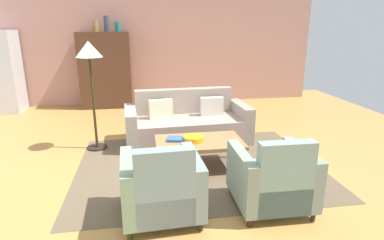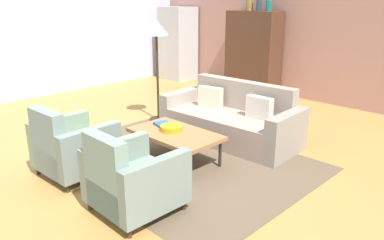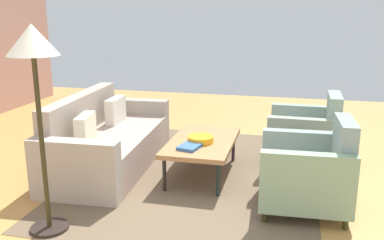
{
  "view_description": "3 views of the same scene",
  "coord_description": "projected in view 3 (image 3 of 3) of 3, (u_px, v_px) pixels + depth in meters",
  "views": [
    {
      "loc": [
        -0.25,
        -3.98,
        1.94
      ],
      "look_at": [
        0.46,
        0.5,
        0.59
      ],
      "focal_mm": 29.77,
      "sensor_mm": 36.0,
      "label": 1
    },
    {
      "loc": [
        3.92,
        -3.05,
        2.08
      ],
      "look_at": [
        0.71,
        0.18,
        0.6
      ],
      "focal_mm": 35.49,
      "sensor_mm": 36.0,
      "label": 2
    },
    {
      "loc": [
        -3.92,
        -0.86,
        1.82
      ],
      "look_at": [
        0.79,
        0.28,
        0.55
      ],
      "focal_mm": 39.66,
      "sensor_mm": 36.0,
      "label": 3
    }
  ],
  "objects": [
    {
      "name": "armchair_left",
      "position": [
        312.0,
        174.0,
        3.92
      ],
      "size": [
        0.84,
        0.84,
        0.88
      ],
      "rotation": [
        0.0,
        0.0,
        0.05
      ],
      "color": "black",
      "rests_on": "ground"
    },
    {
      "name": "coffee_table",
      "position": [
        202.0,
        143.0,
        4.74
      ],
      "size": [
        1.2,
        0.7,
        0.41
      ],
      "color": "black",
      "rests_on": "ground"
    },
    {
      "name": "couch",
      "position": [
        104.0,
        143.0,
        5.02
      ],
      "size": [
        2.14,
        1.0,
        0.86
      ],
      "rotation": [
        0.0,
        0.0,
        3.19
      ],
      "color": "gray",
      "rests_on": "ground"
    },
    {
      "name": "fruit_bowl",
      "position": [
        201.0,
        139.0,
        4.64
      ],
      "size": [
        0.28,
        0.28,
        0.07
      ],
      "primitive_type": "cylinder",
      "color": "orange",
      "rests_on": "coffee_table"
    },
    {
      "name": "area_rug",
      "position": [
        198.0,
        174.0,
        4.84
      ],
      "size": [
        3.4,
        2.6,
        0.01
      ],
      "primitive_type": "cube",
      "color": "brown",
      "rests_on": "ground"
    },
    {
      "name": "book_stack",
      "position": [
        190.0,
        147.0,
        4.45
      ],
      "size": [
        0.3,
        0.25,
        0.03
      ],
      "color": "#305990",
      "rests_on": "coffee_table"
    },
    {
      "name": "floor_lamp",
      "position": [
        34.0,
        60.0,
        3.26
      ],
      "size": [
        0.4,
        0.4,
        1.72
      ],
      "color": "black",
      "rests_on": "ground"
    },
    {
      "name": "ground_plane",
      "position": [
        200.0,
        193.0,
        4.34
      ],
      "size": [
        10.28,
        10.28,
        0.0
      ],
      "primitive_type": "plane",
      "color": "#B78442"
    },
    {
      "name": "armchair_right",
      "position": [
        308.0,
        138.0,
        5.04
      ],
      "size": [
        0.81,
        0.81,
        0.88
      ],
      "rotation": [
        0.0,
        0.0,
        -0.01
      ],
      "color": "#372511",
      "rests_on": "ground"
    }
  ]
}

